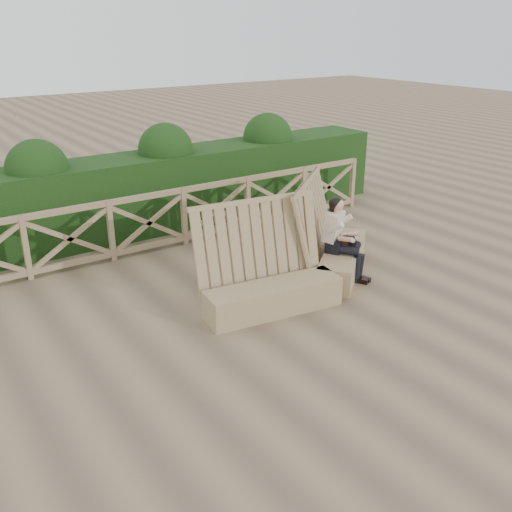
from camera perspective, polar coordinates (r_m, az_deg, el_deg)
ground at (r=7.87m, az=0.37°, el=-7.32°), size 60.00×60.00×0.00m
bench at (r=8.90m, az=5.05°, el=-0.97°), size 3.77×1.90×1.57m
woman at (r=9.28m, az=8.41°, el=2.07°), size 0.60×0.85×1.35m
guardrail at (r=10.47m, az=-10.69°, el=3.27°), size 10.10×0.09×1.10m
hedge at (r=11.47m, az=-13.28°, el=5.76°), size 12.00×1.20×1.50m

